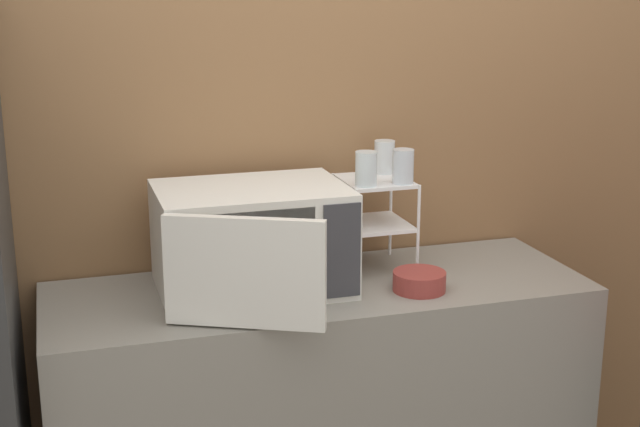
% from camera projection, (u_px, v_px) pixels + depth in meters
% --- Properties ---
extents(wall_back, '(8.00, 0.06, 2.60)m').
position_uv_depth(wall_back, '(290.00, 138.00, 2.99)').
color(wall_back, olive).
rests_on(wall_back, ground_plane).
extents(counter, '(1.70, 0.59, 0.89)m').
position_uv_depth(counter, '(319.00, 414.00, 2.91)').
color(counter, gray).
rests_on(counter, ground_plane).
extents(microwave, '(0.59, 0.62, 0.32)m').
position_uv_depth(microwave, '(252.00, 240.00, 2.71)').
color(microwave, silver).
rests_on(microwave, counter).
extents(dish_rack, '(0.22, 0.25, 0.30)m').
position_uv_depth(dish_rack, '(375.00, 204.00, 2.91)').
color(dish_rack, white).
rests_on(dish_rack, counter).
extents(glass_front_left, '(0.07, 0.07, 0.11)m').
position_uv_depth(glass_front_left, '(366.00, 169.00, 2.78)').
color(glass_front_left, silver).
rests_on(glass_front_left, dish_rack).
extents(glass_back_right, '(0.07, 0.07, 0.11)m').
position_uv_depth(glass_back_right, '(384.00, 157.00, 2.96)').
color(glass_back_right, silver).
rests_on(glass_back_right, dish_rack).
extents(glass_front_right, '(0.07, 0.07, 0.11)m').
position_uv_depth(glass_front_right, '(403.00, 166.00, 2.82)').
color(glass_front_right, silver).
rests_on(glass_front_right, dish_rack).
extents(bowl, '(0.16, 0.16, 0.06)m').
position_uv_depth(bowl, '(419.00, 282.00, 2.74)').
color(bowl, maroon).
rests_on(bowl, counter).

